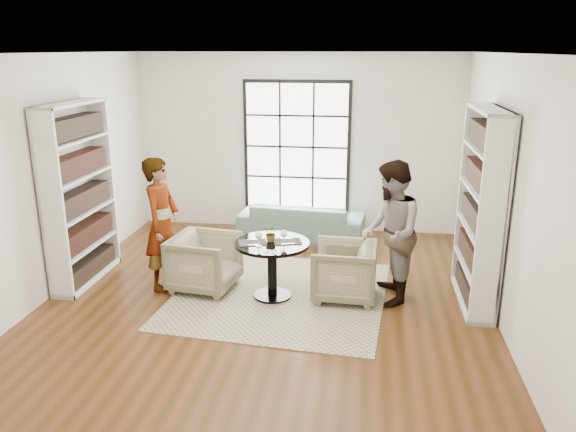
# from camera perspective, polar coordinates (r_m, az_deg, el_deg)

# --- Properties ---
(ground) EXTENTS (6.00, 6.00, 0.00)m
(ground) POSITION_cam_1_polar(r_m,az_deg,el_deg) (7.20, -2.14, -8.40)
(ground) COLOR #572D14
(room_shell) EXTENTS (6.00, 6.01, 6.00)m
(room_shell) POSITION_cam_1_polar(r_m,az_deg,el_deg) (7.28, -1.49, 2.41)
(room_shell) COLOR silver
(room_shell) RESTS_ON ground
(rug) EXTENTS (2.87, 2.87, 0.01)m
(rug) POSITION_cam_1_polar(r_m,az_deg,el_deg) (7.31, -0.85, -7.96)
(rug) COLOR tan
(rug) RESTS_ON ground
(pedestal_table) EXTENTS (0.93, 0.93, 0.74)m
(pedestal_table) POSITION_cam_1_polar(r_m,az_deg,el_deg) (7.04, -1.62, -4.24)
(pedestal_table) COLOR black
(pedestal_table) RESTS_ON ground
(sofa) EXTENTS (2.11, 0.99, 0.60)m
(sofa) POSITION_cam_1_polar(r_m,az_deg,el_deg) (9.34, 1.38, -0.46)
(sofa) COLOR gray
(sofa) RESTS_ON ground
(armchair_left) EXTENTS (0.92, 0.90, 0.74)m
(armchair_left) POSITION_cam_1_polar(r_m,az_deg,el_deg) (7.43, -8.44, -4.67)
(armchair_left) COLOR tan
(armchair_left) RESTS_ON ground
(armchair_right) EXTENTS (0.82, 0.80, 0.72)m
(armchair_right) POSITION_cam_1_polar(r_m,az_deg,el_deg) (7.12, 5.70, -5.60)
(armchair_right) COLOR tan
(armchair_right) RESTS_ON ground
(person_left) EXTENTS (0.46, 0.66, 1.74)m
(person_left) POSITION_cam_1_polar(r_m,az_deg,el_deg) (7.43, -12.68, -0.80)
(person_left) COLOR gray
(person_left) RESTS_ON ground
(person_right) EXTENTS (0.74, 0.91, 1.78)m
(person_right) POSITION_cam_1_polar(r_m,az_deg,el_deg) (6.95, 10.36, -1.73)
(person_right) COLOR gray
(person_right) RESTS_ON ground
(placemat_left) EXTENTS (0.40, 0.34, 0.01)m
(placemat_left) POSITION_cam_1_polar(r_m,az_deg,el_deg) (6.95, -3.61, -2.71)
(placemat_left) COLOR black
(placemat_left) RESTS_ON pedestal_table
(placemat_right) EXTENTS (0.40, 0.34, 0.01)m
(placemat_right) POSITION_cam_1_polar(r_m,az_deg,el_deg) (6.97, -0.05, -2.61)
(placemat_right) COLOR black
(placemat_right) RESTS_ON pedestal_table
(cutlery_left) EXTENTS (0.19, 0.25, 0.01)m
(cutlery_left) POSITION_cam_1_polar(r_m,az_deg,el_deg) (6.95, -3.61, -2.66)
(cutlery_left) COLOR silver
(cutlery_left) RESTS_ON placemat_left
(cutlery_right) EXTENTS (0.19, 0.25, 0.01)m
(cutlery_right) POSITION_cam_1_polar(r_m,az_deg,el_deg) (6.97, -0.05, -2.55)
(cutlery_right) COLOR silver
(cutlery_right) RESTS_ON placemat_right
(wine_glass_left) EXTENTS (0.09, 0.09, 0.19)m
(wine_glass_left) POSITION_cam_1_polar(r_m,az_deg,el_deg) (6.78, -3.00, -2.01)
(wine_glass_left) COLOR silver
(wine_glass_left) RESTS_ON pedestal_table
(wine_glass_right) EXTENTS (0.08, 0.08, 0.18)m
(wine_glass_right) POSITION_cam_1_polar(r_m,az_deg,el_deg) (6.84, -0.42, -1.86)
(wine_glass_right) COLOR silver
(wine_glass_right) RESTS_ON pedestal_table
(flower_centerpiece) EXTENTS (0.23, 0.22, 0.21)m
(flower_centerpiece) POSITION_cam_1_polar(r_m,az_deg,el_deg) (6.96, -1.70, -1.76)
(flower_centerpiece) COLOR gray
(flower_centerpiece) RESTS_ON pedestal_table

